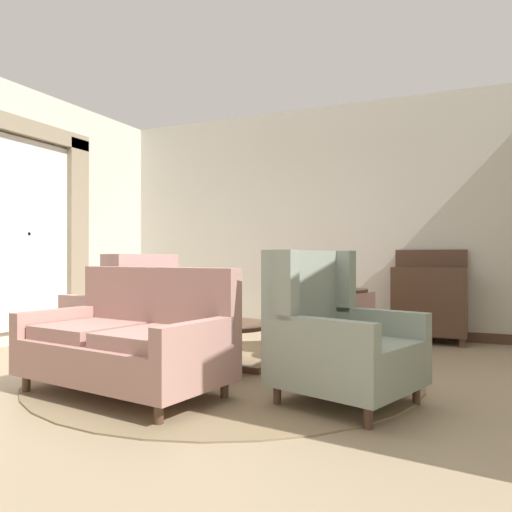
# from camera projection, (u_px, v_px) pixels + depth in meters

# --- Properties ---
(ground) EXTENTS (8.47, 8.47, 0.00)m
(ground) POSITION_uv_depth(u_px,v_px,m) (210.00, 381.00, 4.16)
(ground) COLOR #9E896B
(wall_back) EXTENTS (6.18, 0.08, 3.11)m
(wall_back) POSITION_uv_depth(u_px,v_px,m) (318.00, 220.00, 6.93)
(wall_back) COLOR beige
(wall_back) RESTS_ON ground
(wall_left) EXTENTS (0.08, 4.23, 3.11)m
(wall_left) POSITION_uv_depth(u_px,v_px,m) (35.00, 216.00, 6.23)
(wall_left) COLOR beige
(wall_left) RESTS_ON ground
(baseboard_back) EXTENTS (6.02, 0.03, 0.12)m
(baseboard_back) POSITION_uv_depth(u_px,v_px,m) (316.00, 328.00, 6.87)
(baseboard_back) COLOR #4C3323
(baseboard_back) RESTS_ON ground
(area_rug) EXTENTS (3.36, 3.36, 0.01)m
(area_rug) POSITION_uv_depth(u_px,v_px,m) (227.00, 373.00, 4.44)
(area_rug) COLOR #847051
(area_rug) RESTS_ON ground
(window_with_curtains) EXTENTS (0.12, 1.85, 2.57)m
(window_with_curtains) POSITION_uv_depth(u_px,v_px,m) (30.00, 221.00, 6.03)
(window_with_curtains) COLOR silver
(coffee_table) EXTENTS (0.84, 0.84, 0.44)m
(coffee_table) POSITION_uv_depth(u_px,v_px,m) (225.00, 332.00, 4.52)
(coffee_table) COLOR #4C3323
(coffee_table) RESTS_ON ground
(porcelain_vase) EXTENTS (0.17, 0.17, 0.41)m
(porcelain_vase) POSITION_uv_depth(u_px,v_px,m) (226.00, 305.00, 4.51)
(porcelain_vase) COLOR brown
(porcelain_vase) RESTS_ON coffee_table
(settee) EXTENTS (1.68, 1.07, 0.95)m
(settee) POSITION_uv_depth(u_px,v_px,m) (129.00, 342.00, 3.77)
(settee) COLOR tan
(settee) RESTS_ON ground
(armchair_far_left) EXTENTS (1.11, 1.13, 0.98)m
(armchair_far_left) POSITION_uv_depth(u_px,v_px,m) (317.00, 313.00, 5.46)
(armchair_far_left) COLOR tan
(armchair_far_left) RESTS_ON ground
(armchair_foreground_right) EXTENTS (1.02, 0.95, 1.06)m
(armchair_foreground_right) POSITION_uv_depth(u_px,v_px,m) (125.00, 315.00, 5.18)
(armchair_foreground_right) COLOR tan
(armchair_foreground_right) RESTS_ON ground
(armchair_near_sideboard) EXTENTS (1.08, 1.06, 1.08)m
(armchair_near_sideboard) POSITION_uv_depth(u_px,v_px,m) (336.00, 340.00, 3.55)
(armchair_near_sideboard) COLOR gray
(armchair_near_sideboard) RESTS_ON ground
(side_table) EXTENTS (0.56, 0.56, 0.73)m
(side_table) POSITION_uv_depth(u_px,v_px,m) (338.00, 318.00, 4.85)
(side_table) COLOR #4C3323
(side_table) RESTS_ON ground
(sideboard) EXTENTS (0.85, 0.44, 1.13)m
(sideboard) POSITION_uv_depth(u_px,v_px,m) (429.00, 300.00, 6.04)
(sideboard) COLOR #4C3323
(sideboard) RESTS_ON ground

